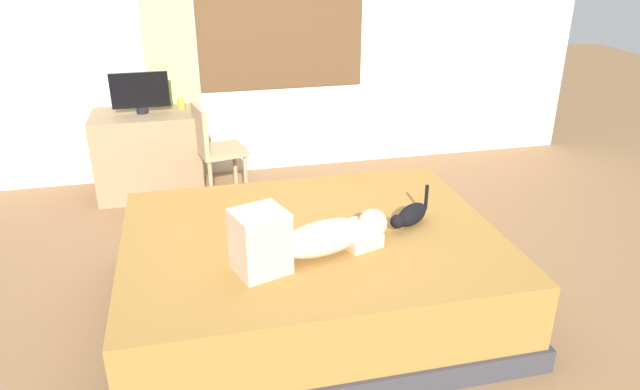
% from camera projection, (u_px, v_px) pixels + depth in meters
% --- Properties ---
extents(ground_plane, '(16.00, 16.00, 0.00)m').
position_uv_depth(ground_plane, '(319.00, 299.00, 3.76)').
color(ground_plane, olive).
extents(back_wall_with_window, '(6.40, 0.14, 2.90)m').
position_uv_depth(back_wall_with_window, '(259.00, 18.00, 5.31)').
color(back_wall_with_window, silver).
rests_on(back_wall_with_window, ground).
extents(bed, '(2.25, 1.75, 0.53)m').
position_uv_depth(bed, '(312.00, 272.00, 3.56)').
color(bed, '#38383D').
rests_on(bed, ground).
extents(person_lying, '(0.93, 0.51, 0.34)m').
position_uv_depth(person_lying, '(308.00, 238.00, 3.16)').
color(person_lying, '#CCB299').
rests_on(person_lying, bed).
extents(cat, '(0.31, 0.25, 0.21)m').
position_uv_depth(cat, '(410.00, 215.00, 3.52)').
color(cat, black).
rests_on(cat, bed).
extents(desk, '(0.90, 0.56, 0.74)m').
position_uv_depth(desk, '(149.00, 153.00, 5.17)').
color(desk, '#997A56').
rests_on(desk, ground).
extents(tv_monitor, '(0.48, 0.10, 0.35)m').
position_uv_depth(tv_monitor, '(140.00, 92.00, 4.95)').
color(tv_monitor, black).
rests_on(tv_monitor, desk).
extents(cup, '(0.06, 0.06, 0.09)m').
position_uv_depth(cup, '(181.00, 104.00, 5.12)').
color(cup, gold).
rests_on(cup, desk).
extents(chair_by_desk, '(0.45, 0.45, 0.86)m').
position_uv_depth(chair_by_desk, '(213.00, 146.00, 4.93)').
color(chair_by_desk, tan).
rests_on(chair_by_desk, ground).
extents(curtain_left, '(0.44, 0.06, 2.48)m').
position_uv_depth(curtain_left, '(169.00, 47.00, 5.12)').
color(curtain_left, '#ADCC75').
rests_on(curtain_left, ground).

